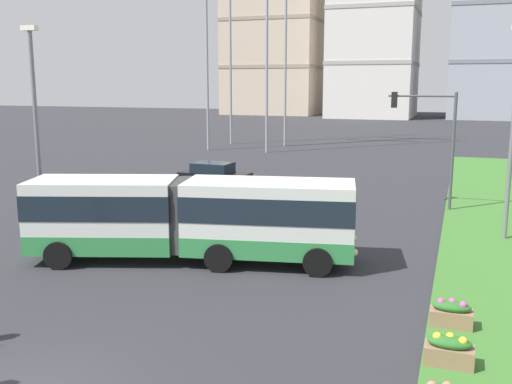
{
  "coord_description": "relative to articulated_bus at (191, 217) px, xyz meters",
  "views": [
    {
      "loc": [
        8.34,
        -8.83,
        6.42
      ],
      "look_at": [
        0.81,
        12.54,
        2.2
      ],
      "focal_mm": 40.99,
      "sensor_mm": 36.0,
      "label": 1
    }
  ],
  "objects": [
    {
      "name": "articulated_bus",
      "position": [
        0.0,
        0.0,
        0.0
      ],
      "size": [
        12.03,
        5.37,
        3.0
      ],
      "color": "silver",
      "rests_on": "ground"
    },
    {
      "name": "car_black_sedan",
      "position": [
        -5.3,
        14.32,
        -0.9
      ],
      "size": [
        4.5,
        2.23,
        1.58
      ],
      "color": "black",
      "rests_on": "ground"
    },
    {
      "name": "flower_planter_2",
      "position": [
        9.1,
        -3.18,
        -1.23
      ],
      "size": [
        1.1,
        0.56,
        0.74
      ],
      "color": "#937051",
      "rests_on": "grass_median"
    },
    {
      "name": "apartment_tower_centre",
      "position": [
        15.27,
        98.47,
        18.01
      ],
      "size": [
        18.38,
        14.48,
        39.3
      ],
      "color": "#9EA3AD",
      "rests_on": "ground"
    },
    {
      "name": "flower_planter_1",
      "position": [
        9.1,
        -5.48,
        -1.23
      ],
      "size": [
        1.1,
        0.56,
        0.74
      ],
      "color": "#937051",
      "rests_on": "grass_median"
    },
    {
      "name": "traffic_light_far_right",
      "position": [
        7.64,
        12.16,
        2.44
      ],
      "size": [
        3.37,
        0.28,
        6.0
      ],
      "color": "#474C51",
      "rests_on": "ground"
    },
    {
      "name": "apartment_tower_westcentre",
      "position": [
        -7.67,
        97.42,
        17.86
      ],
      "size": [
        15.66,
        19.55,
        39.0
      ],
      "color": "silver",
      "rests_on": "ground"
    },
    {
      "name": "streetlight_left",
      "position": [
        -7.76,
        1.39,
        3.16
      ],
      "size": [
        0.7,
        0.28,
        8.73
      ],
      "color": "slate",
      "rests_on": "ground"
    }
  ]
}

